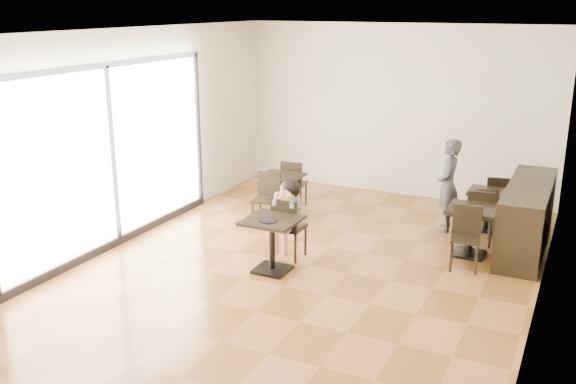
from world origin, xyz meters
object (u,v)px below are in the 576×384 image
Objects in this scene: child_table at (272,245)px; chair_back_a at (496,198)px; cafe_table_mid at (471,232)px; cafe_table_back at (487,210)px; cafe_table_left at (281,196)px; chair_left_a at (294,184)px; adult_patron at (448,185)px; chair_back_b at (485,217)px; child_chair at (290,228)px; chair_mid_a at (479,216)px; chair_mid_b at (465,239)px; chair_left_b at (266,200)px; child at (290,220)px.

chair_back_a is at bearing 55.79° from child_table.
chair_back_a is (2.42, 3.56, 0.01)m from child_table.
cafe_table_mid is 1.11× the size of cafe_table_back.
chair_left_a is (0.00, 0.55, 0.07)m from cafe_table_left.
adult_patron is 1.90× the size of chair_back_b.
cafe_table_left is (-2.72, -0.54, -0.38)m from adult_patron.
child_chair reaches higher than cafe_table_left.
adult_patron is at bearing 148.62° from chair_back_b.
chair_back_a is (2.42, 3.01, -0.06)m from child_chair.
child_table is 0.87× the size of chair_mid_a.
cafe_table_mid is (2.33, 1.22, -0.09)m from child_chair.
chair_mid_b is at bearing -90.27° from cafe_table_back.
child_table is 0.83× the size of child_chair.
cafe_table_left is 0.55m from chair_left_b.
adult_patron is at bearing -153.16° from cafe_table_back.
cafe_table_back is at bearing 14.19° from cafe_table_left.
chair_left_b is (-3.31, -1.39, 0.11)m from cafe_table_back.
chair_mid_b is (0.00, -1.10, 0.00)m from chair_mid_a.
child_table is 0.86× the size of chair_left_a.
chair_left_b is at bearing -157.26° from cafe_table_back.
chair_back_b is at bearing 77.96° from chair_mid_b.
child reaches higher than cafe_table_left.
chair_left_b is at bearing 19.58° from chair_back_a.
chair_left_b is (-3.30, -0.70, 0.00)m from chair_mid_a.
chair_left_a is 3.38m from chair_back_b.
child_chair is at bearing 0.00° from child.
chair_left_a reaches higher than cafe_table_left.
child is at bearing 27.91° from chair_mid_a.
adult_patron is 1.63m from chair_mid_b.
chair_mid_a is at bearing 44.57° from child_table.
chair_left_b reaches higher than cafe_table_left.
chair_left_a is at bearing 82.66° from chair_left_b.
chair_back_b is (0.07, 1.24, -0.04)m from chair_mid_b.
child_table reaches higher than cafe_table_mid.
chair_back_a is (0.07, 2.34, -0.04)m from chair_mid_b.
child_table is 1.16× the size of cafe_table_back.
chair_left_b is at bearing 131.35° from child.
chair_mid_b is 3.63m from chair_left_a.
child_chair reaches higher than chair_mid_b.
chair_back_b is (0.06, -0.55, 0.07)m from cafe_table_back.
child reaches higher than chair_mid_a.
child is 2.95m from chair_mid_a.
child_table is 1.88m from chair_left_b.
chair_mid_a is at bearing 2.54° from cafe_table_left.
child is 1.31× the size of chair_mid_a.
chair_mid_b reaches higher than cafe_table_mid.
child_table is 2.37m from cafe_table_left.
cafe_table_mid is at bearing 37.23° from child_table.
child_table is 2.88m from chair_left_a.
child_table is at bearing 90.00° from child_chair.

